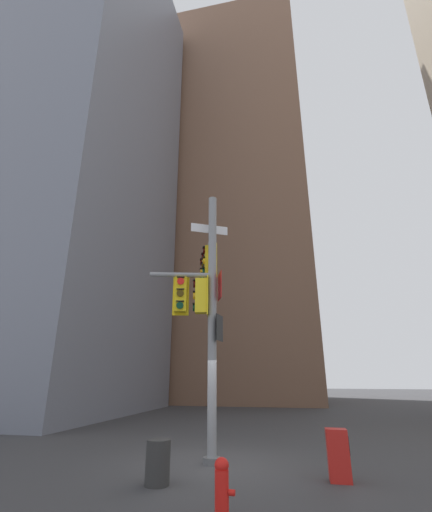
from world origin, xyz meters
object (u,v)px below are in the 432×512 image
object	(u,v)px
trash_bin	(158,462)
newspaper_box	(338,455)
fire_hydrant	(222,487)
signal_pole_assembly	(206,292)

from	to	relation	value
trash_bin	newspaper_box	bearing A→B (deg)	15.72
fire_hydrant	newspaper_box	world-z (taller)	newspaper_box
signal_pole_assembly	trash_bin	size ratio (longest dim) A/B	8.92
newspaper_box	trash_bin	distance (m)	3.81
signal_pole_assembly	fire_hydrant	bearing A→B (deg)	-72.11
signal_pole_assembly	fire_hydrant	distance (m)	5.82
fire_hydrant	trash_bin	bearing A→B (deg)	137.52
fire_hydrant	trash_bin	size ratio (longest dim) A/B	1.03
signal_pole_assembly	fire_hydrant	world-z (taller)	signal_pole_assembly
signal_pole_assembly	fire_hydrant	xyz separation A→B (m)	(1.28, -3.96, -4.07)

